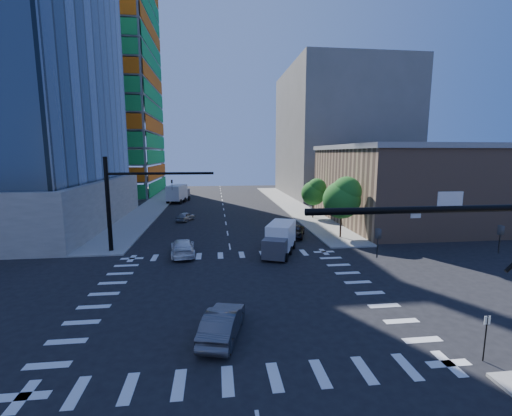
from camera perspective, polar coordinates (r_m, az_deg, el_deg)
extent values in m
plane|color=black|center=(24.02, -3.12, -14.05)|extent=(160.00, 160.00, 0.00)
cube|color=silver|center=(24.02, -3.12, -14.04)|extent=(20.00, 20.00, 0.01)
cube|color=gray|center=(64.27, 5.70, 0.63)|extent=(5.00, 60.00, 0.15)
cube|color=gray|center=(63.74, -16.82, 0.21)|extent=(5.00, 60.00, 0.15)
cube|color=green|center=(86.47, -16.63, 18.71)|extent=(0.12, 24.00, 49.00)
cube|color=#DD5D0D|center=(77.57, -28.06, 19.23)|extent=(24.00, 0.12, 49.00)
cube|color=#926E54|center=(51.53, 24.01, 3.34)|extent=(20.00, 22.00, 10.00)
cube|color=gray|center=(51.35, 24.40, 9.23)|extent=(20.50, 22.50, 0.60)
cube|color=#615E57|center=(82.24, 13.66, 11.97)|extent=(24.00, 30.00, 28.00)
cylinder|color=black|center=(13.29, 29.53, -0.18)|extent=(10.00, 0.24, 0.24)
imported|color=black|center=(14.75, 35.49, -4.24)|extent=(0.16, 0.20, 1.00)
imported|color=black|center=(12.21, 19.57, -5.52)|extent=(0.16, 0.20, 1.00)
cube|color=white|center=(13.25, 29.64, 1.31)|extent=(0.90, 0.04, 0.50)
cylinder|color=black|center=(35.38, -23.41, 0.55)|extent=(0.40, 0.40, 9.00)
cylinder|color=black|center=(34.00, -15.59, 5.56)|extent=(10.00, 0.24, 0.24)
imported|color=black|center=(33.94, -13.84, 3.76)|extent=(0.16, 0.20, 1.00)
cylinder|color=#382316|center=(39.47, 13.91, -3.12)|extent=(0.20, 0.20, 2.27)
sphere|color=#165516|center=(38.96, 14.08, 1.33)|extent=(4.16, 4.16, 4.16)
sphere|color=#307B29|center=(38.71, 14.85, 2.71)|extent=(3.25, 3.25, 3.25)
cylinder|color=#382316|center=(50.78, 9.46, -0.50)|extent=(0.20, 0.20, 1.92)
sphere|color=#165516|center=(50.42, 9.54, 2.43)|extent=(3.52, 3.52, 3.52)
sphere|color=#307B29|center=(50.16, 10.10, 3.33)|extent=(2.75, 2.75, 2.75)
cylinder|color=black|center=(19.62, 33.88, -17.64)|extent=(0.06, 0.06, 2.20)
cube|color=silver|center=(19.26, 34.13, -15.22)|extent=(0.30, 0.03, 0.40)
imported|color=black|center=(39.23, 6.38, -3.95)|extent=(3.43, 5.01, 1.27)
imported|color=white|center=(32.90, -12.12, -6.42)|extent=(2.67, 5.42, 1.52)
imported|color=#9A9DA1|center=(49.45, -11.66, -1.38)|extent=(2.80, 4.03, 1.28)
imported|color=#47484C|center=(18.70, -5.59, -18.54)|extent=(2.72, 4.90, 1.53)
cube|color=white|center=(32.20, 3.90, -4.84)|extent=(3.67, 4.97, 2.33)
cube|color=#45454D|center=(32.35, 3.89, -5.84)|extent=(2.52, 2.27, 1.70)
cube|color=silver|center=(68.82, -12.76, 2.65)|extent=(3.71, 5.79, 2.78)
cube|color=#45454D|center=(68.90, -12.74, 2.07)|extent=(2.83, 2.43, 2.03)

